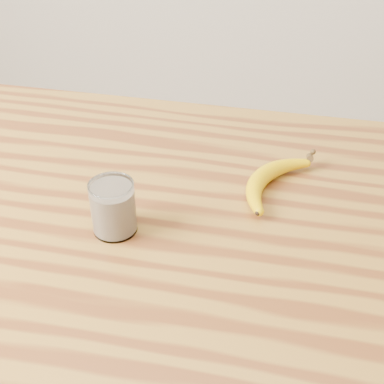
# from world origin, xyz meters

# --- Properties ---
(table) EXTENTS (1.20, 0.80, 0.90)m
(table) POSITION_xyz_m (0.00, 0.00, 0.77)
(table) COLOR olive
(table) RESTS_ON ground
(smoothie_glass) EXTENTS (0.07, 0.07, 0.09)m
(smoothie_glass) POSITION_xyz_m (0.03, -0.08, 0.94)
(smoothie_glass) COLOR white
(smoothie_glass) RESTS_ON table
(banana) EXTENTS (0.20, 0.29, 0.03)m
(banana) POSITION_xyz_m (0.26, 0.10, 0.92)
(banana) COLOR #D9A800
(banana) RESTS_ON table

